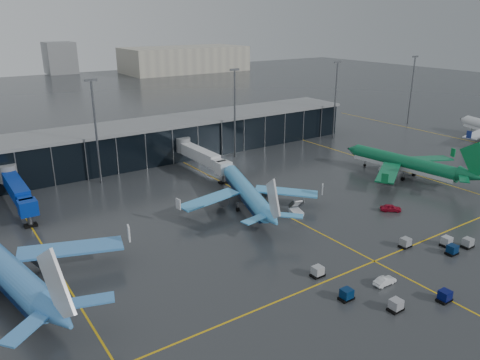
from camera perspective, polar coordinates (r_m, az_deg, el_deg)
ground at (r=86.28m, az=4.03°, el=-7.66°), size 600.00×600.00×0.00m
terminal_pier at (r=135.40m, az=-12.37°, el=4.46°), size 142.00×17.00×10.70m
jet_bridges at (r=109.39m, az=-25.52°, el=-1.04°), size 94.00×27.50×7.20m
flood_masts at (r=124.76m, az=-8.38°, el=7.42°), size 203.00×0.50×25.50m
distant_hangars at (r=345.68m, az=-18.18°, el=13.34°), size 260.00×71.00×22.00m
taxi_lines at (r=99.47m, az=4.79°, el=-3.89°), size 220.00×120.00×0.02m
airliner_klm_near at (r=99.69m, az=0.84°, el=-0.27°), size 42.45×45.27×11.33m
airliner_aer_lingus at (r=126.26m, az=19.40°, el=2.99°), size 38.24×42.41×11.93m
baggage_carts at (r=82.13m, az=20.23°, el=-9.80°), size 32.30×16.97×1.70m
mobile_airstair at (r=98.60m, az=6.87°, el=-3.70°), size 3.08×3.72×3.45m
service_van_red at (r=104.24m, az=17.91°, el=-3.25°), size 4.45×4.16×1.48m
service_van_white at (r=76.82m, az=17.24°, el=-11.66°), size 3.94×1.48×1.28m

